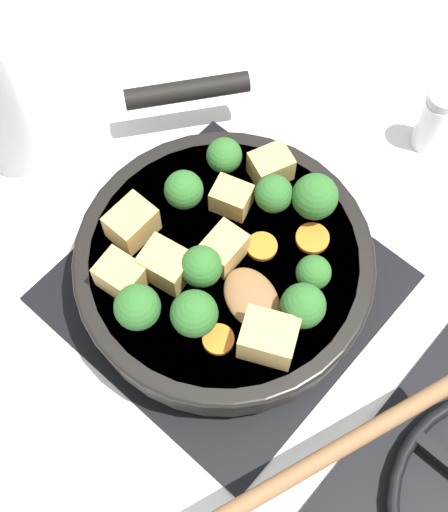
# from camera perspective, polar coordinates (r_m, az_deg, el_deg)

# --- Properties ---
(ground_plane) EXTENTS (2.40, 2.40, 0.00)m
(ground_plane) POSITION_cam_1_polar(r_m,az_deg,el_deg) (0.77, -0.00, -2.58)
(ground_plane) COLOR silver
(front_burner_grate) EXTENTS (0.31, 0.31, 0.03)m
(front_burner_grate) POSITION_cam_1_polar(r_m,az_deg,el_deg) (0.76, -0.00, -2.23)
(front_burner_grate) COLOR black
(front_burner_grate) RESTS_ON ground_plane
(skillet_pan) EXTENTS (0.35, 0.38, 0.05)m
(skillet_pan) POSITION_cam_1_polar(r_m,az_deg,el_deg) (0.72, -0.03, -0.67)
(skillet_pan) COLOR black
(skillet_pan) RESTS_ON front_burner_grate
(wooden_spoon) EXTENTS (0.24, 0.24, 0.02)m
(wooden_spoon) POSITION_cam_1_polar(r_m,az_deg,el_deg) (0.65, 6.29, -9.91)
(wooden_spoon) COLOR brown
(wooden_spoon) RESTS_ON skillet_pan
(tofu_cube_center_large) EXTENTS (0.05, 0.04, 0.03)m
(tofu_cube_center_large) POSITION_cam_1_polar(r_m,az_deg,el_deg) (0.73, 3.77, 7.19)
(tofu_cube_center_large) COLOR tan
(tofu_cube_center_large) RESTS_ON skillet_pan
(tofu_cube_near_handle) EXTENTS (0.04, 0.03, 0.03)m
(tofu_cube_near_handle) POSITION_cam_1_polar(r_m,az_deg,el_deg) (0.68, 0.50, 0.66)
(tofu_cube_near_handle) COLOR tan
(tofu_cube_near_handle) RESTS_ON skillet_pan
(tofu_cube_east_chunk) EXTENTS (0.04, 0.05, 0.04)m
(tofu_cube_east_chunk) POSITION_cam_1_polar(r_m,az_deg,el_deg) (0.68, -4.68, -0.73)
(tofu_cube_east_chunk) COLOR tan
(tofu_cube_east_chunk) RESTS_ON skillet_pan
(tofu_cube_west_chunk) EXTENTS (0.04, 0.04, 0.04)m
(tofu_cube_west_chunk) POSITION_cam_1_polar(r_m,az_deg,el_deg) (0.70, -7.39, 2.60)
(tofu_cube_west_chunk) COLOR tan
(tofu_cube_west_chunk) RESTS_ON skillet_pan
(tofu_cube_back_piece) EXTENTS (0.04, 0.05, 0.03)m
(tofu_cube_back_piece) POSITION_cam_1_polar(r_m,az_deg,el_deg) (0.68, -8.26, -1.59)
(tofu_cube_back_piece) COLOR tan
(tofu_cube_back_piece) RESTS_ON skillet_pan
(tofu_cube_front_piece) EXTENTS (0.06, 0.06, 0.04)m
(tofu_cube_front_piece) POSITION_cam_1_polar(r_m,az_deg,el_deg) (0.65, 3.58, -6.57)
(tofu_cube_front_piece) COLOR tan
(tofu_cube_front_piece) RESTS_ON skillet_pan
(tofu_cube_mid_small) EXTENTS (0.04, 0.04, 0.03)m
(tofu_cube_mid_small) POSITION_cam_1_polar(r_m,az_deg,el_deg) (0.71, 0.60, 4.67)
(tofu_cube_mid_small) COLOR tan
(tofu_cube_mid_small) RESTS_ON skillet_pan
(broccoli_floret_near_spoon) EXTENTS (0.05, 0.05, 0.05)m
(broccoli_floret_near_spoon) POSITION_cam_1_polar(r_m,az_deg,el_deg) (0.70, 7.28, 4.72)
(broccoli_floret_near_spoon) COLOR #709956
(broccoli_floret_near_spoon) RESTS_ON skillet_pan
(broccoli_floret_center_top) EXTENTS (0.03, 0.03, 0.04)m
(broccoli_floret_center_top) POSITION_cam_1_polar(r_m,az_deg,el_deg) (0.67, 7.17, -1.34)
(broccoli_floret_center_top) COLOR #709956
(broccoli_floret_center_top) RESTS_ON skillet_pan
(broccoli_floret_east_rim) EXTENTS (0.04, 0.04, 0.05)m
(broccoli_floret_east_rim) POSITION_cam_1_polar(r_m,az_deg,el_deg) (0.71, -3.23, 5.29)
(broccoli_floret_east_rim) COLOR #709956
(broccoli_floret_east_rim) RESTS_ON skillet_pan
(broccoli_floret_west_rim) EXTENTS (0.04, 0.04, 0.05)m
(broccoli_floret_west_rim) POSITION_cam_1_polar(r_m,az_deg,el_deg) (0.70, 4.15, 4.85)
(broccoli_floret_west_rim) COLOR #709956
(broccoli_floret_west_rim) RESTS_ON skillet_pan
(broccoli_floret_north_edge) EXTENTS (0.04, 0.04, 0.05)m
(broccoli_floret_north_edge) POSITION_cam_1_polar(r_m,az_deg,el_deg) (0.65, -6.95, -4.10)
(broccoli_floret_north_edge) COLOR #709956
(broccoli_floret_north_edge) RESTS_ON skillet_pan
(broccoli_floret_south_cluster) EXTENTS (0.04, 0.04, 0.05)m
(broccoli_floret_south_cluster) POSITION_cam_1_polar(r_m,az_deg,el_deg) (0.65, -2.40, -4.64)
(broccoli_floret_south_cluster) COLOR #709956
(broccoli_floret_south_cluster) RESTS_ON skillet_pan
(broccoli_floret_mid_floret) EXTENTS (0.04, 0.04, 0.05)m
(broccoli_floret_mid_floret) POSITION_cam_1_polar(r_m,az_deg,el_deg) (0.67, -1.89, -0.82)
(broccoli_floret_mid_floret) COLOR #709956
(broccoli_floret_mid_floret) RESTS_ON skillet_pan
(broccoli_floret_small_inner) EXTENTS (0.04, 0.04, 0.05)m
(broccoli_floret_small_inner) POSITION_cam_1_polar(r_m,az_deg,el_deg) (0.65, 6.07, -4.29)
(broccoli_floret_small_inner) COLOR #709956
(broccoli_floret_small_inner) RESTS_ON skillet_pan
(broccoli_floret_tall_stem) EXTENTS (0.04, 0.04, 0.04)m
(broccoli_floret_tall_stem) POSITION_cam_1_polar(r_m,az_deg,el_deg) (0.73, 0.02, 8.02)
(broccoli_floret_tall_stem) COLOR #709956
(broccoli_floret_tall_stem) RESTS_ON skillet_pan
(carrot_slice_orange_thin) EXTENTS (0.03, 0.03, 0.01)m
(carrot_slice_orange_thin) POSITION_cam_1_polar(r_m,az_deg,el_deg) (0.70, 3.05, 0.77)
(carrot_slice_orange_thin) COLOR orange
(carrot_slice_orange_thin) RESTS_ON skillet_pan
(carrot_slice_near_center) EXTENTS (0.03, 0.03, 0.01)m
(carrot_slice_near_center) POSITION_cam_1_polar(r_m,az_deg,el_deg) (0.66, -0.45, -6.69)
(carrot_slice_near_center) COLOR orange
(carrot_slice_near_center) RESTS_ON skillet_pan
(carrot_slice_edge_slice) EXTENTS (0.03, 0.03, 0.01)m
(carrot_slice_edge_slice) POSITION_cam_1_polar(r_m,az_deg,el_deg) (0.71, 7.09, 1.42)
(carrot_slice_edge_slice) COLOR orange
(carrot_slice_edge_slice) RESTS_ON skillet_pan
(salt_shaker) EXTENTS (0.04, 0.04, 0.09)m
(salt_shaker) POSITION_cam_1_polar(r_m,az_deg,el_deg) (0.86, 16.47, 10.37)
(salt_shaker) COLOR white
(salt_shaker) RESTS_ON ground_plane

